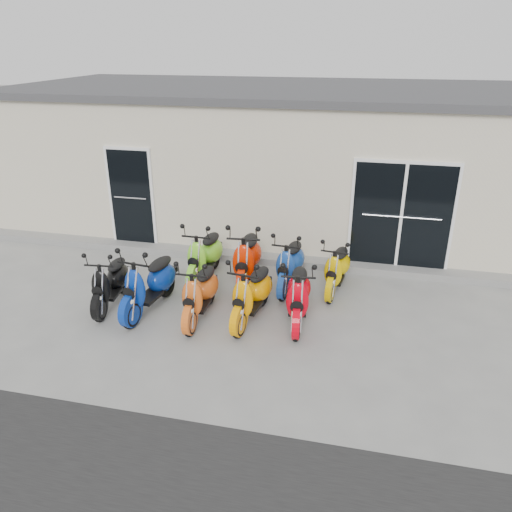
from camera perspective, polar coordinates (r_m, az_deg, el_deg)
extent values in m
plane|color=gray|center=(9.01, -0.85, -5.87)|extent=(80.00, 80.00, 0.00)
cube|color=beige|center=(13.26, 4.52, 11.19)|extent=(14.00, 6.00, 3.20)
cube|color=#3F3F42|center=(13.00, 4.77, 18.44)|extent=(14.20, 6.20, 0.16)
cube|color=gray|center=(10.74, 1.69, -0.34)|extent=(14.00, 0.40, 0.15)
cube|color=black|center=(11.47, -14.07, 6.83)|extent=(1.07, 0.08, 2.22)
cube|color=black|center=(10.31, 16.30, 4.72)|extent=(2.02, 0.08, 2.22)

